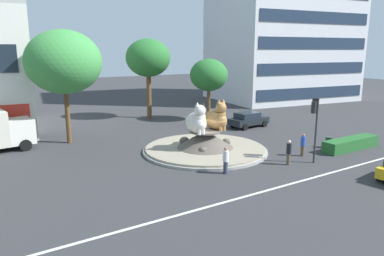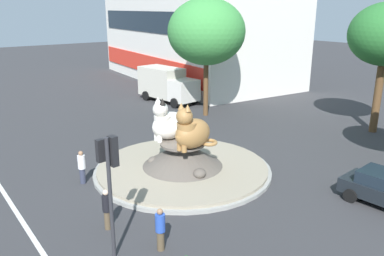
{
  "view_description": "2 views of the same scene",
  "coord_description": "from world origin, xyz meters",
  "px_view_note": "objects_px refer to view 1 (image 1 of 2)",
  "views": [
    {
      "loc": [
        -15.24,
        -22.27,
        7.71
      ],
      "look_at": [
        -1.39,
        -0.32,
        2.07
      ],
      "focal_mm": 33.64,
      "sensor_mm": 36.0,
      "label": 1
    },
    {
      "loc": [
        16.09,
        -11.51,
        8.61
      ],
      "look_at": [
        -0.03,
        0.66,
        2.34
      ],
      "focal_mm": 36.53,
      "sensor_mm": 36.0,
      "label": 2
    }
  ],
  "objects_px": {
    "traffic_light_mast": "(315,116)",
    "second_tree_near_tower": "(64,62)",
    "third_tree_left": "(148,58)",
    "pedestrian_blue_shirt": "(303,144)",
    "office_tower": "(283,10)",
    "broadleaf_tree_behind_island": "(209,75)",
    "pedestrian_black_shirt": "(289,152)",
    "pedestrian_white_shirt": "(226,160)",
    "cat_statue_white": "(197,121)",
    "litter_bin": "(329,142)",
    "cat_statue_tabby": "(217,118)",
    "hatchback_near_shophouse": "(248,119)"
  },
  "relations": [
    {
      "from": "traffic_light_mast",
      "to": "second_tree_near_tower",
      "type": "height_order",
      "value": "second_tree_near_tower"
    },
    {
      "from": "third_tree_left",
      "to": "pedestrian_blue_shirt",
      "type": "relative_size",
      "value": 5.31
    },
    {
      "from": "pedestrian_blue_shirt",
      "to": "office_tower",
      "type": "bearing_deg",
      "value": 67.96
    },
    {
      "from": "broadleaf_tree_behind_island",
      "to": "pedestrian_blue_shirt",
      "type": "bearing_deg",
      "value": -97.75
    },
    {
      "from": "pedestrian_black_shirt",
      "to": "pedestrian_white_shirt",
      "type": "xyz_separation_m",
      "value": [
        -4.73,
        0.87,
        -0.01
      ]
    },
    {
      "from": "cat_statue_white",
      "to": "third_tree_left",
      "type": "relative_size",
      "value": 0.27
    },
    {
      "from": "pedestrian_blue_shirt",
      "to": "litter_bin",
      "type": "bearing_deg",
      "value": 27.45
    },
    {
      "from": "third_tree_left",
      "to": "cat_statue_tabby",
      "type": "bearing_deg",
      "value": -95.72
    },
    {
      "from": "broadleaf_tree_behind_island",
      "to": "third_tree_left",
      "type": "relative_size",
      "value": 0.76
    },
    {
      "from": "pedestrian_black_shirt",
      "to": "pedestrian_blue_shirt",
      "type": "bearing_deg",
      "value": 156.08
    },
    {
      "from": "cat_statue_tabby",
      "to": "third_tree_left",
      "type": "height_order",
      "value": "third_tree_left"
    },
    {
      "from": "office_tower",
      "to": "pedestrian_white_shirt",
      "type": "xyz_separation_m",
      "value": [
        -29.5,
        -24.39,
        -12.91
      ]
    },
    {
      "from": "cat_statue_tabby",
      "to": "pedestrian_white_shirt",
      "type": "relative_size",
      "value": 1.45
    },
    {
      "from": "pedestrian_blue_shirt",
      "to": "litter_bin",
      "type": "height_order",
      "value": "pedestrian_blue_shirt"
    },
    {
      "from": "hatchback_near_shophouse",
      "to": "litter_bin",
      "type": "height_order",
      "value": "hatchback_near_shophouse"
    },
    {
      "from": "office_tower",
      "to": "litter_bin",
      "type": "bearing_deg",
      "value": -119.63
    },
    {
      "from": "pedestrian_black_shirt",
      "to": "litter_bin",
      "type": "xyz_separation_m",
      "value": [
        6.11,
        1.38,
        -0.48
      ]
    },
    {
      "from": "hatchback_near_shophouse",
      "to": "office_tower",
      "type": "bearing_deg",
      "value": 32.62
    },
    {
      "from": "traffic_light_mast",
      "to": "litter_bin",
      "type": "bearing_deg",
      "value": -72.06
    },
    {
      "from": "broadleaf_tree_behind_island",
      "to": "litter_bin",
      "type": "distance_m",
      "value": 15.53
    },
    {
      "from": "pedestrian_white_shirt",
      "to": "broadleaf_tree_behind_island",
      "type": "bearing_deg",
      "value": 25.74
    },
    {
      "from": "broadleaf_tree_behind_island",
      "to": "traffic_light_mast",
      "type": "bearing_deg",
      "value": -99.54
    },
    {
      "from": "broadleaf_tree_behind_island",
      "to": "hatchback_near_shophouse",
      "type": "height_order",
      "value": "broadleaf_tree_behind_island"
    },
    {
      "from": "hatchback_near_shophouse",
      "to": "cat_statue_tabby",
      "type": "bearing_deg",
      "value": -150.77
    },
    {
      "from": "second_tree_near_tower",
      "to": "pedestrian_black_shirt",
      "type": "relative_size",
      "value": 5.38
    },
    {
      "from": "second_tree_near_tower",
      "to": "pedestrian_black_shirt",
      "type": "bearing_deg",
      "value": -51.64
    },
    {
      "from": "third_tree_left",
      "to": "cat_statue_white",
      "type": "bearing_deg",
      "value": -102.66
    },
    {
      "from": "cat_statue_tabby",
      "to": "broadleaf_tree_behind_island",
      "type": "bearing_deg",
      "value": 141.01
    },
    {
      "from": "third_tree_left",
      "to": "traffic_light_mast",
      "type": "bearing_deg",
      "value": -84.23
    },
    {
      "from": "cat_statue_tabby",
      "to": "hatchback_near_shophouse",
      "type": "relative_size",
      "value": 0.58
    },
    {
      "from": "traffic_light_mast",
      "to": "broadleaf_tree_behind_island",
      "type": "xyz_separation_m",
      "value": [
        2.81,
        16.69,
        1.68
      ]
    },
    {
      "from": "pedestrian_black_shirt",
      "to": "hatchback_near_shophouse",
      "type": "distance_m",
      "value": 12.42
    },
    {
      "from": "office_tower",
      "to": "hatchback_near_shophouse",
      "type": "bearing_deg",
      "value": -134.44
    },
    {
      "from": "cat_statue_tabby",
      "to": "traffic_light_mast",
      "type": "bearing_deg",
      "value": 23.64
    },
    {
      "from": "second_tree_near_tower",
      "to": "third_tree_left",
      "type": "distance_m",
      "value": 12.76
    },
    {
      "from": "second_tree_near_tower",
      "to": "third_tree_left",
      "type": "bearing_deg",
      "value": 32.39
    },
    {
      "from": "pedestrian_white_shirt",
      "to": "third_tree_left",
      "type": "bearing_deg",
      "value": 44.94
    },
    {
      "from": "third_tree_left",
      "to": "pedestrian_blue_shirt",
      "type": "distance_m",
      "value": 21.08
    },
    {
      "from": "pedestrian_white_shirt",
      "to": "hatchback_near_shophouse",
      "type": "relative_size",
      "value": 0.4
    },
    {
      "from": "hatchback_near_shophouse",
      "to": "pedestrian_blue_shirt",
      "type": "bearing_deg",
      "value": -113.3
    },
    {
      "from": "hatchback_near_shophouse",
      "to": "litter_bin",
      "type": "distance_m",
      "value": 9.56
    },
    {
      "from": "traffic_light_mast",
      "to": "pedestrian_white_shirt",
      "type": "distance_m",
      "value": 7.07
    },
    {
      "from": "third_tree_left",
      "to": "pedestrian_black_shirt",
      "type": "bearing_deg",
      "value": -88.86
    },
    {
      "from": "office_tower",
      "to": "pedestrian_blue_shirt",
      "type": "xyz_separation_m",
      "value": [
        -22.27,
        -24.32,
        -12.94
      ]
    },
    {
      "from": "office_tower",
      "to": "second_tree_near_tower",
      "type": "relative_size",
      "value": 2.96
    },
    {
      "from": "cat_statue_white",
      "to": "pedestrian_black_shirt",
      "type": "xyz_separation_m",
      "value": [
        3.88,
        -5.56,
        -1.61
      ]
    },
    {
      "from": "cat_statue_tabby",
      "to": "broadleaf_tree_behind_island",
      "type": "relative_size",
      "value": 0.37
    },
    {
      "from": "broadleaf_tree_behind_island",
      "to": "pedestrian_blue_shirt",
      "type": "height_order",
      "value": "broadleaf_tree_behind_island"
    },
    {
      "from": "traffic_light_mast",
      "to": "broadleaf_tree_behind_island",
      "type": "bearing_deg",
      "value": -15.5
    },
    {
      "from": "litter_bin",
      "to": "pedestrian_white_shirt",
      "type": "bearing_deg",
      "value": -177.3
    }
  ]
}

